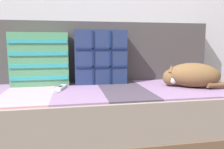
{
  "coord_description": "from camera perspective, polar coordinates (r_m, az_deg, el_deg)",
  "views": [
    {
      "loc": [
        -0.18,
        -1.27,
        0.73
      ],
      "look_at": [
        0.07,
        0.08,
        0.54
      ],
      "focal_mm": 35.0,
      "sensor_mm": 36.0,
      "label": 1
    }
  ],
  "objects": [
    {
      "name": "couch",
      "position": [
        1.52,
        -3.14,
        -11.72
      ],
      "size": [
        1.89,
        0.79,
        0.44
      ],
      "color": "brown",
      "rests_on": "ground_plane"
    },
    {
      "name": "sofa_backrest",
      "position": [
        1.76,
        -4.65,
        5.96
      ],
      "size": [
        1.85,
        0.14,
        0.46
      ],
      "color": "#474242",
      "rests_on": "couch"
    },
    {
      "name": "throw_pillow_quilted",
      "position": [
        1.62,
        -3.05,
        4.56
      ],
      "size": [
        0.38,
        0.14,
        0.39
      ],
      "color": "navy",
      "rests_on": "couch"
    },
    {
      "name": "throw_pillow_striped",
      "position": [
        1.62,
        -18.26,
        3.81
      ],
      "size": [
        0.39,
        0.14,
        0.37
      ],
      "color": "#4C9366",
      "rests_on": "couch"
    },
    {
      "name": "sleeping_cat",
      "position": [
        1.57,
        19.8,
        -0.27
      ],
      "size": [
        0.4,
        0.33,
        0.17
      ],
      "color": "brown",
      "rests_on": "couch"
    },
    {
      "name": "game_remote_near",
      "position": [
        1.46,
        -13.26,
        -3.41
      ],
      "size": [
        0.09,
        0.19,
        0.02
      ],
      "color": "white",
      "rests_on": "couch"
    }
  ]
}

